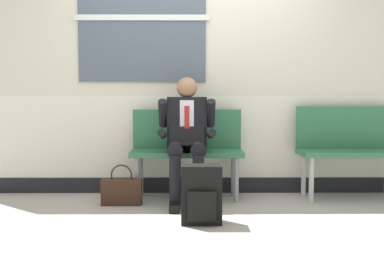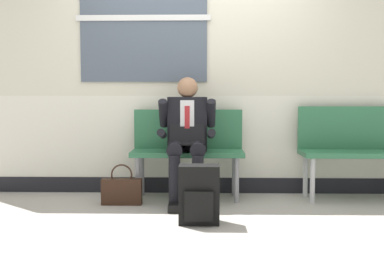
{
  "view_description": "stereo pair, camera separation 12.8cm",
  "coord_description": "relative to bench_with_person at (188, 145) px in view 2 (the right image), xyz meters",
  "views": [
    {
      "loc": [
        -0.08,
        -4.26,
        1.06
      ],
      "look_at": [
        -0.05,
        0.04,
        0.75
      ],
      "focal_mm": 41.32,
      "sensor_mm": 36.0,
      "label": 1
    },
    {
      "loc": [
        0.05,
        -4.26,
        1.06
      ],
      "look_at": [
        -0.05,
        0.04,
        0.75
      ],
      "focal_mm": 41.32,
      "sensor_mm": 36.0,
      "label": 2
    }
  ],
  "objects": [
    {
      "name": "bench_empty",
      "position": [
        1.69,
        0.0,
        0.01
      ],
      "size": [
        1.05,
        0.42,
        0.95
      ],
      "color": "#2D6B47",
      "rests_on": "ground"
    },
    {
      "name": "person_seated",
      "position": [
        -0.0,
        -0.2,
        0.13
      ],
      "size": [
        0.57,
        0.7,
        1.25
      ],
      "color": "black",
      "rests_on": "ground"
    },
    {
      "name": "handbag",
      "position": [
        -0.64,
        -0.33,
        -0.41
      ],
      "size": [
        0.39,
        0.1,
        0.4
      ],
      "color": "#331E14",
      "rests_on": "ground"
    },
    {
      "name": "backpack",
      "position": [
        0.13,
        -0.95,
        -0.31
      ],
      "size": [
        0.34,
        0.23,
        0.49
      ],
      "color": "black",
      "rests_on": "ground"
    },
    {
      "name": "ground_plane",
      "position": [
        0.1,
        -0.31,
        -0.55
      ],
      "size": [
        18.0,
        18.0,
        0.0
      ],
      "primitive_type": "plane",
      "color": "#9E9991"
    },
    {
      "name": "station_wall",
      "position": [
        0.09,
        0.28,
        0.76
      ],
      "size": [
        5.18,
        0.17,
        2.62
      ],
      "color": "beige",
      "rests_on": "ground"
    },
    {
      "name": "bench_with_person",
      "position": [
        0.0,
        0.0,
        0.0
      ],
      "size": [
        1.15,
        0.42,
        0.92
      ],
      "color": "#2D6B47",
      "rests_on": "ground"
    }
  ]
}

